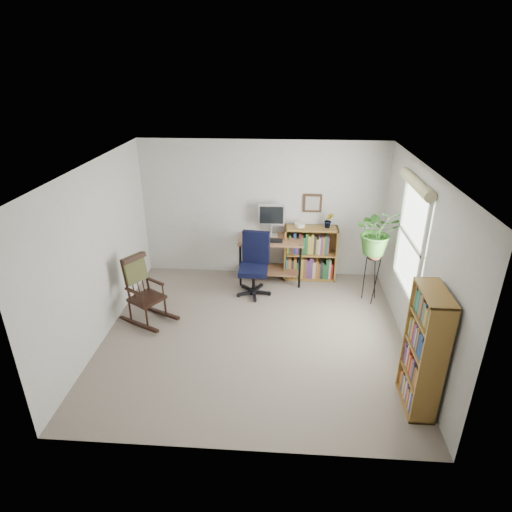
# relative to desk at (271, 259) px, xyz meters

# --- Properties ---
(floor) EXTENTS (4.20, 4.00, 0.00)m
(floor) POSITION_rel_desk_xyz_m (-0.16, -1.70, -0.39)
(floor) COLOR gray
(floor) RESTS_ON ground
(ceiling) EXTENTS (4.20, 4.00, 0.00)m
(ceiling) POSITION_rel_desk_xyz_m (-0.16, -1.70, 2.01)
(ceiling) COLOR white
(ceiling) RESTS_ON ground
(wall_back) EXTENTS (4.20, 0.00, 2.40)m
(wall_back) POSITION_rel_desk_xyz_m (-0.16, 0.30, 0.81)
(wall_back) COLOR beige
(wall_back) RESTS_ON ground
(wall_front) EXTENTS (4.20, 0.00, 2.40)m
(wall_front) POSITION_rel_desk_xyz_m (-0.16, -3.70, 0.81)
(wall_front) COLOR beige
(wall_front) RESTS_ON ground
(wall_left) EXTENTS (0.00, 4.00, 2.40)m
(wall_left) POSITION_rel_desk_xyz_m (-2.26, -1.70, 0.81)
(wall_left) COLOR beige
(wall_left) RESTS_ON ground
(wall_right) EXTENTS (0.00, 4.00, 2.40)m
(wall_right) POSITION_rel_desk_xyz_m (1.94, -1.70, 0.81)
(wall_right) COLOR beige
(wall_right) RESTS_ON ground
(window) EXTENTS (0.12, 1.20, 1.50)m
(window) POSITION_rel_desk_xyz_m (1.90, -1.40, 1.01)
(window) COLOR silver
(window) RESTS_ON wall_right
(desk) EXTENTS (1.10, 0.60, 0.79)m
(desk) POSITION_rel_desk_xyz_m (0.00, 0.00, 0.00)
(desk) COLOR brown
(desk) RESTS_ON floor
(monitor) EXTENTS (0.46, 0.16, 0.56)m
(monitor) POSITION_rel_desk_xyz_m (0.00, 0.14, 0.67)
(monitor) COLOR silver
(monitor) RESTS_ON desk
(keyboard) EXTENTS (0.40, 0.15, 0.02)m
(keyboard) POSITION_rel_desk_xyz_m (0.00, -0.12, 0.41)
(keyboard) COLOR black
(keyboard) RESTS_ON desk
(office_chair) EXTENTS (0.65, 0.65, 1.06)m
(office_chair) POSITION_rel_desk_xyz_m (-0.26, -0.54, 0.14)
(office_chair) COLOR black
(office_chair) RESTS_ON floor
(rocking_chair) EXTENTS (1.04, 0.93, 1.03)m
(rocking_chair) POSITION_rel_desk_xyz_m (-1.77, -1.44, 0.12)
(rocking_chair) COLOR black
(rocking_chair) RESTS_ON floor
(low_bookshelf) EXTENTS (0.91, 0.30, 0.96)m
(low_bookshelf) POSITION_rel_desk_xyz_m (0.69, 0.12, 0.09)
(low_bookshelf) COLOR olive
(low_bookshelf) RESTS_ON floor
(tall_bookshelf) EXTENTS (0.27, 0.64, 1.46)m
(tall_bookshelf) POSITION_rel_desk_xyz_m (1.76, -2.92, 0.33)
(tall_bookshelf) COLOR olive
(tall_bookshelf) RESTS_ON floor
(plant_stand) EXTENTS (0.33, 0.33, 0.90)m
(plant_stand) POSITION_rel_desk_xyz_m (1.64, -0.61, 0.05)
(plant_stand) COLOR black
(plant_stand) RESTS_ON floor
(spider_plant) EXTENTS (1.69, 1.87, 1.46)m
(spider_plant) POSITION_rel_desk_xyz_m (1.64, -0.61, 1.17)
(spider_plant) COLOR #326B25
(spider_plant) RESTS_ON plant_stand
(potted_plant_small) EXTENTS (0.13, 0.24, 0.11)m
(potted_plant_small) POSITION_rel_desk_xyz_m (0.97, 0.13, 0.62)
(potted_plant_small) COLOR #326B25
(potted_plant_small) RESTS_ON low_bookshelf
(framed_picture) EXTENTS (0.32, 0.04, 0.32)m
(framed_picture) POSITION_rel_desk_xyz_m (0.69, 0.27, 0.95)
(framed_picture) COLOR black
(framed_picture) RESTS_ON wall_back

